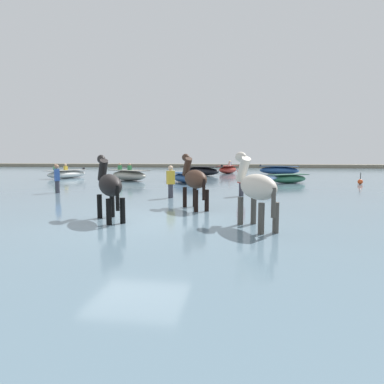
{
  "coord_description": "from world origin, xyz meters",
  "views": [
    {
      "loc": [
        2.62,
        -8.22,
        1.99
      ],
      "look_at": [
        1.1,
        2.42,
        0.83
      ],
      "focal_mm": 30.81,
      "sensor_mm": 36.0,
      "label": 1
    }
  ],
  "objects": [
    {
      "name": "ground_plane",
      "position": [
        0.0,
        0.0,
        0.0
      ],
      "size": [
        120.0,
        120.0,
        0.0
      ],
      "primitive_type": "plane",
      "color": "#756B56"
    },
    {
      "name": "water_surface",
      "position": [
        0.0,
        10.0,
        0.16
      ],
      "size": [
        90.0,
        90.0,
        0.33
      ],
      "primitive_type": "cube",
      "color": "slate",
      "rests_on": "ground"
    },
    {
      "name": "horse_lead_dark_bay",
      "position": [
        1.23,
        2.08,
        1.23
      ],
      "size": [
        1.22,
        1.83,
        2.08
      ],
      "color": "#382319",
      "rests_on": "ground"
    },
    {
      "name": "horse_trailing_black",
      "position": [
        -0.71,
        -0.1,
        1.2
      ],
      "size": [
        1.38,
        1.7,
        2.04
      ],
      "color": "black",
      "rests_on": "ground"
    },
    {
      "name": "horse_flank_pinto",
      "position": [
        3.01,
        -0.51,
        1.25
      ],
      "size": [
        1.13,
        1.89,
        2.11
      ],
      "color": "beige",
      "rests_on": "ground"
    },
    {
      "name": "boat_near_port",
      "position": [
        4.11,
        9.82,
        0.57
      ],
      "size": [
        1.41,
        2.62,
        0.48
      ],
      "color": "#28518E",
      "rests_on": "water_surface"
    },
    {
      "name": "boat_distant_west",
      "position": [
        5.71,
        13.02,
        0.6
      ],
      "size": [
        2.68,
        2.07,
        0.56
      ],
      "color": "#337556",
      "rests_on": "water_surface"
    },
    {
      "name": "boat_far_inshore",
      "position": [
        1.54,
        24.55,
        0.71
      ],
      "size": [
        2.32,
        3.68,
        1.24
      ],
      "color": "#BC382D",
      "rests_on": "water_surface"
    },
    {
      "name": "boat_mid_channel",
      "position": [
        -0.75,
        12.41,
        0.63
      ],
      "size": [
        2.76,
        3.39,
        0.61
      ],
      "color": "#28518E",
      "rests_on": "water_surface"
    },
    {
      "name": "boat_near_starboard",
      "position": [
        6.3,
        23.25,
        0.71
      ],
      "size": [
        3.86,
        2.39,
        0.91
      ],
      "color": "#28518E",
      "rests_on": "water_surface"
    },
    {
      "name": "boat_far_offshore",
      "position": [
        -10.51,
        15.51,
        0.65
      ],
      "size": [
        2.23,
        3.66,
        1.1
      ],
      "color": "silver",
      "rests_on": "water_surface"
    },
    {
      "name": "boat_distant_east",
      "position": [
        -4.96,
        13.75,
        0.7
      ],
      "size": [
        3.45,
        2.81,
        1.21
      ],
      "color": "#B2AD9E",
      "rests_on": "water_surface"
    },
    {
      "name": "boat_mid_outer",
      "position": [
        -0.72,
        20.29,
        0.72
      ],
      "size": [
        3.84,
        2.76,
        0.78
      ],
      "color": "black",
      "rests_on": "water_surface"
    },
    {
      "name": "person_spectator_far",
      "position": [
        -0.1,
        4.71,
        0.87
      ],
      "size": [
        0.37,
        0.3,
        1.63
      ],
      "color": "#383842",
      "rests_on": "ground"
    },
    {
      "name": "person_onlooker_left",
      "position": [
        -5.61,
        5.76,
        0.87
      ],
      "size": [
        0.36,
        0.37,
        1.63
      ],
      "color": "#383842",
      "rests_on": "ground"
    },
    {
      "name": "person_onlooker_right",
      "position": [
        2.73,
        5.77,
        0.87
      ],
      "size": [
        0.35,
        0.25,
        1.63
      ],
      "color": "#383842",
      "rests_on": "ground"
    },
    {
      "name": "channel_buoy",
      "position": [
        9.85,
        12.75,
        0.48
      ],
      "size": [
        0.3,
        0.3,
        0.69
      ],
      "color": "#E54C1E",
      "rests_on": "water_surface"
    },
    {
      "name": "far_shoreline",
      "position": [
        0.0,
        41.97,
        0.42
      ],
      "size": [
        80.0,
        2.4,
        0.84
      ],
      "primitive_type": "cube",
      "color": "gray",
      "rests_on": "ground"
    }
  ]
}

